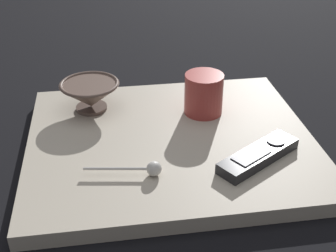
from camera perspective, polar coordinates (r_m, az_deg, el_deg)
ground_plane at (r=1.02m, az=0.32°, el=-2.88°), size 6.00×6.00×0.00m
table at (r=1.01m, az=0.32°, el=-2.11°), size 0.53×0.62×0.03m
cereal_bowl at (r=1.11m, az=-9.68°, el=3.91°), size 0.14×0.14×0.07m
coffee_mug at (r=1.08m, az=4.46°, el=4.07°), size 0.13×0.09×0.10m
teaspoon at (r=0.88m, az=-2.46°, el=-5.35°), size 0.04×0.15×0.03m
tv_remote_near at (r=0.94m, az=11.25°, el=-3.62°), size 0.15×0.19×0.03m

